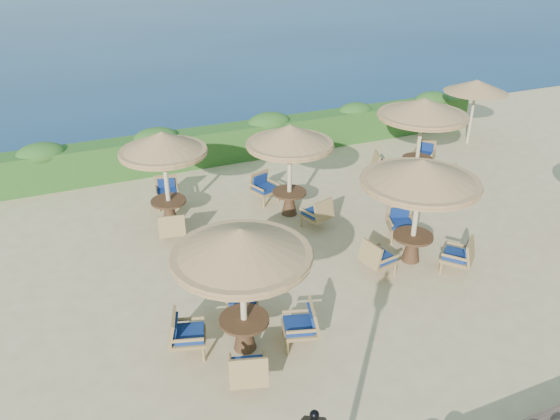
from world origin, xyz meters
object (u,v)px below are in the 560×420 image
Objects in this scene: cafe_set_5 at (422,122)px; cafe_set_4 at (290,151)px; cafe_set_0 at (242,272)px; cafe_set_1 at (419,190)px; extra_parasol at (476,86)px; cafe_set_3 at (164,159)px.

cafe_set_4 is at bearing -172.17° from cafe_set_5.
cafe_set_4 is (3.09, 4.75, 0.16)m from cafe_set_0.
cafe_set_0 and cafe_set_4 have the same top height.
cafe_set_1 is 0.99× the size of cafe_set_5.
cafe_set_5 is (3.08, 4.07, 0.01)m from cafe_set_1.
extra_parasol is 13.78m from cafe_set_0.
cafe_set_3 is at bearing 91.55° from cafe_set_0.
cafe_set_3 is 8.04m from cafe_set_5.
cafe_set_0 is at bearing -164.38° from cafe_set_1.
cafe_set_5 is (-3.77, -1.92, -0.26)m from extra_parasol.
cafe_set_5 is at bearing -1.00° from cafe_set_3.
cafe_set_0 is 1.02× the size of cafe_set_1.
extra_parasol is 0.84× the size of cafe_set_4.
cafe_set_1 and cafe_set_4 have the same top height.
cafe_set_0 and cafe_set_1 have the same top height.
cafe_set_4 is (-8.57, -2.58, -0.25)m from extra_parasol.
cafe_set_1 is at bearing 15.62° from cafe_set_0.
cafe_set_1 is 3.82m from cafe_set_4.
extra_parasol is 0.84× the size of cafe_set_3.
cafe_set_5 is at bearing 34.47° from cafe_set_0.
cafe_set_0 is at bearing -88.45° from cafe_set_3.
cafe_set_1 reaches higher than extra_parasol.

